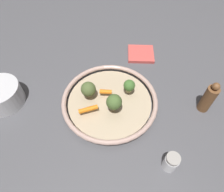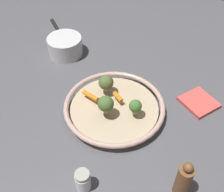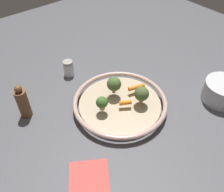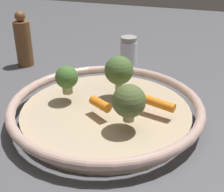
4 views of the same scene
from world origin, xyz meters
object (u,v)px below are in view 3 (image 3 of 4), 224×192
object	(u,v)px
baby_carrot_center	(136,87)
dish_towel	(89,178)
serving_bowl	(120,103)
broccoli_floret_mid	(114,84)
broccoli_floret_small	(102,103)
salt_shaker	(69,68)
baby_carrot_near_rim	(124,103)
pepper_mill	(23,102)
saucepan	(223,91)
broccoli_floret_large	(142,94)

from	to	relation	value
baby_carrot_center	dish_towel	xyz separation A→B (m)	(0.35, 0.17, -0.04)
serving_bowl	broccoli_floret_mid	bearing A→B (deg)	-101.55
broccoli_floret_small	salt_shaker	xyz separation A→B (m)	(-0.04, -0.29, -0.04)
serving_bowl	broccoli_floret_small	world-z (taller)	broccoli_floret_small
baby_carrot_near_rim	broccoli_floret_small	xyz separation A→B (m)	(0.07, -0.04, 0.02)
broccoli_floret_mid	pepper_mill	xyz separation A→B (m)	(0.30, -0.14, -0.02)
baby_carrot_near_rim	saucepan	xyz separation A→B (m)	(-0.34, 0.19, -0.01)
broccoli_floret_mid	pepper_mill	world-z (taller)	pepper_mill
broccoli_floret_small	pepper_mill	size ratio (longest dim) A/B	0.38
dish_towel	serving_bowl	bearing A→B (deg)	-147.74
serving_bowl	broccoli_floret_large	world-z (taller)	broccoli_floret_large
baby_carrot_near_rim	dish_towel	world-z (taller)	baby_carrot_near_rim
salt_shaker	baby_carrot_center	bearing A→B (deg)	114.47
serving_bowl	baby_carrot_center	bearing A→B (deg)	-175.64
baby_carrot_center	salt_shaker	xyz separation A→B (m)	(0.13, -0.29, -0.01)
baby_carrot_center	broccoli_floret_large	world-z (taller)	broccoli_floret_large
pepper_mill	saucepan	bearing A→B (deg)	146.87
serving_bowl	broccoli_floret_large	size ratio (longest dim) A/B	5.70
saucepan	broccoli_floret_mid	bearing A→B (deg)	-38.98
baby_carrot_center	dish_towel	bearing A→B (deg)	26.09
baby_carrot_near_rim	saucepan	bearing A→B (deg)	150.98
pepper_mill	broccoli_floret_mid	bearing A→B (deg)	154.28
saucepan	serving_bowl	bearing A→B (deg)	-32.94
broccoli_floret_small	salt_shaker	distance (m)	0.29
baby_carrot_near_rim	salt_shaker	world-z (taller)	salt_shaker
broccoli_floret_mid	dish_towel	world-z (taller)	broccoli_floret_mid
broccoli_floret_mid	broccoli_floret_large	distance (m)	0.11
salt_shaker	pepper_mill	xyz separation A→B (m)	(0.25, 0.10, 0.03)
broccoli_floret_large	salt_shaker	world-z (taller)	broccoli_floret_large
broccoli_floret_small	saucepan	bearing A→B (deg)	151.60
broccoli_floret_mid	saucepan	size ratio (longest dim) A/B	0.31
broccoli_floret_mid	broccoli_floret_small	distance (m)	0.10
serving_bowl	pepper_mill	bearing A→B (deg)	-33.35
broccoli_floret_large	broccoli_floret_mid	bearing A→B (deg)	-64.27
serving_bowl	dish_towel	size ratio (longest dim) A/B	3.05
baby_carrot_center	saucepan	size ratio (longest dim) A/B	0.31
broccoli_floret_mid	salt_shaker	size ratio (longest dim) A/B	0.98
broccoli_floret_small	pepper_mill	bearing A→B (deg)	-41.11
baby_carrot_near_rim	pepper_mill	xyz separation A→B (m)	(0.29, -0.22, 0.02)
baby_carrot_near_rim	broccoli_floret_large	xyz separation A→B (m)	(-0.06, 0.02, 0.03)
broccoli_floret_small	saucepan	size ratio (longest dim) A/B	0.25
serving_bowl	salt_shaker	bearing A→B (deg)	-82.12
broccoli_floret_large	dish_towel	world-z (taller)	broccoli_floret_large
serving_bowl	baby_carrot_near_rim	xyz separation A→B (m)	(0.00, 0.03, 0.03)
baby_carrot_center	saucepan	bearing A→B (deg)	137.66
saucepan	dish_towel	bearing A→B (deg)	-5.02
broccoli_floret_small	broccoli_floret_mid	bearing A→B (deg)	-155.62
broccoli_floret_mid	salt_shaker	distance (m)	0.26
broccoli_floret_mid	dish_towel	size ratio (longest dim) A/B	0.60
pepper_mill	baby_carrot_center	bearing A→B (deg)	154.14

